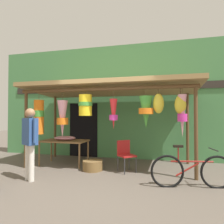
{
  "coord_description": "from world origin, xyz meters",
  "views": [
    {
      "loc": [
        1.44,
        -4.71,
        1.51
      ],
      "look_at": [
        -0.11,
        1.5,
        1.65
      ],
      "focal_mm": 32.35,
      "sensor_mm": 36.0,
      "label": 1
    }
  ],
  "objects_px": {
    "parked_bicycle": "(192,171)",
    "flower_heap_on_table": "(65,138)",
    "folding_chair": "(125,153)",
    "wicker_basket_by_table": "(93,165)",
    "display_table": "(64,143)",
    "customer_foreground": "(30,138)"
  },
  "relations": [
    {
      "from": "parked_bicycle",
      "to": "customer_foreground",
      "type": "xyz_separation_m",
      "value": [
        -3.64,
        -0.42,
        0.66
      ]
    },
    {
      "from": "folding_chair",
      "to": "wicker_basket_by_table",
      "type": "relative_size",
      "value": 1.52
    },
    {
      "from": "flower_heap_on_table",
      "to": "customer_foreground",
      "type": "height_order",
      "value": "customer_foreground"
    },
    {
      "from": "flower_heap_on_table",
      "to": "wicker_basket_by_table",
      "type": "xyz_separation_m",
      "value": [
        1.09,
        -0.49,
        -0.69
      ]
    },
    {
      "from": "folding_chair",
      "to": "wicker_basket_by_table",
      "type": "bearing_deg",
      "value": -171.93
    },
    {
      "from": "display_table",
      "to": "parked_bicycle",
      "type": "distance_m",
      "value": 3.8
    },
    {
      "from": "display_table",
      "to": "customer_foreground",
      "type": "relative_size",
      "value": 0.83
    },
    {
      "from": "customer_foreground",
      "to": "display_table",
      "type": "bearing_deg",
      "value": 88.13
    },
    {
      "from": "flower_heap_on_table",
      "to": "customer_foreground",
      "type": "xyz_separation_m",
      "value": [
        -0.05,
        -1.69,
        0.18
      ]
    },
    {
      "from": "flower_heap_on_table",
      "to": "display_table",
      "type": "bearing_deg",
      "value": -87.24
    },
    {
      "from": "folding_chair",
      "to": "parked_bicycle",
      "type": "xyz_separation_m",
      "value": [
        1.59,
        -0.91,
        -0.16
      ]
    },
    {
      "from": "folding_chair",
      "to": "display_table",
      "type": "bearing_deg",
      "value": 171.61
    },
    {
      "from": "wicker_basket_by_table",
      "to": "parked_bicycle",
      "type": "relative_size",
      "value": 0.32
    },
    {
      "from": "display_table",
      "to": "flower_heap_on_table",
      "type": "xyz_separation_m",
      "value": [
        -0.0,
        0.07,
        0.14
      ]
    },
    {
      "from": "folding_chair",
      "to": "flower_heap_on_table",
      "type": "bearing_deg",
      "value": 169.78
    },
    {
      "from": "parked_bicycle",
      "to": "display_table",
      "type": "bearing_deg",
      "value": 161.46
    },
    {
      "from": "parked_bicycle",
      "to": "flower_heap_on_table",
      "type": "bearing_deg",
      "value": 160.53
    },
    {
      "from": "display_table",
      "to": "folding_chair",
      "type": "bearing_deg",
      "value": -8.39
    },
    {
      "from": "flower_heap_on_table",
      "to": "folding_chair",
      "type": "bearing_deg",
      "value": -10.22
    },
    {
      "from": "folding_chair",
      "to": "customer_foreground",
      "type": "xyz_separation_m",
      "value": [
        -2.05,
        -1.33,
        0.5
      ]
    },
    {
      "from": "flower_heap_on_table",
      "to": "parked_bicycle",
      "type": "distance_m",
      "value": 3.84
    },
    {
      "from": "parked_bicycle",
      "to": "customer_foreground",
      "type": "height_order",
      "value": "customer_foreground"
    }
  ]
}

